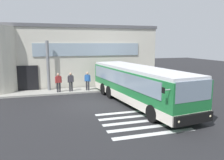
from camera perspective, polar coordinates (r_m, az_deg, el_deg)
The scene contains 9 objects.
ground_plane at distance 15.94m, azimuth -5.50°, elevation -6.47°, with size 80.00×90.00×0.02m, color #232326.
bay_paint_stripes at distance 12.68m, azimuth 7.36°, elevation -10.68°, with size 4.40×3.96×0.01m.
terminal_building at distance 26.70m, azimuth -11.82°, elevation 6.50°, with size 18.07×13.80×6.16m.
boarding_curb at distance 20.52m, azimuth -8.10°, elevation -2.68°, with size 20.27×2.00×0.15m, color #9E9B93.
entry_support_column at distance 20.55m, azimuth -16.33°, elevation 3.59°, with size 0.28×0.28×4.48m, color slate.
bus_main_foreground at distance 15.97m, azimuth 6.66°, elevation -1.50°, with size 3.99×11.45×2.70m.
passenger_near_column at distance 19.61m, azimuth -13.80°, elevation -0.43°, with size 0.57×0.32×1.68m.
passenger_by_doorway at distance 19.75m, azimuth -10.72°, elevation -0.25°, with size 0.56×0.33×1.68m.
passenger_at_curb_edge at distance 19.98m, azimuth -6.38°, elevation 0.07°, with size 0.52×0.50×1.68m.
Camera 1 is at (-2.90, -15.06, 4.35)m, focal length 35.05 mm.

